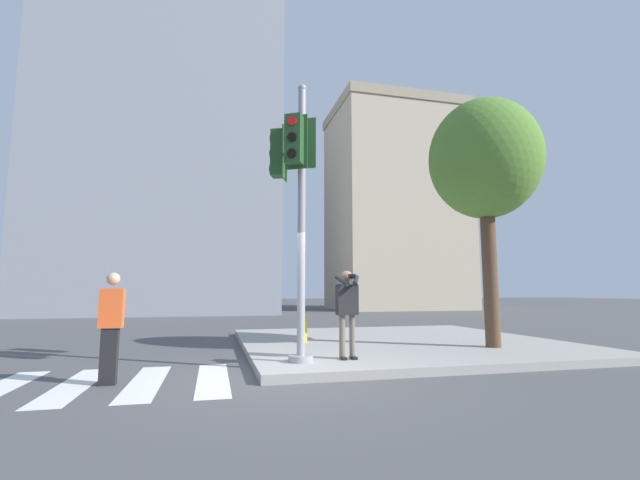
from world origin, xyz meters
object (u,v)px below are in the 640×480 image
at_px(person_photographer, 347,305).
at_px(street_tree, 485,161).
at_px(pedestrian_distant, 111,324).
at_px(fire_hydrant, 303,327).
at_px(traffic_signal_pole, 296,179).

height_order(person_photographer, street_tree, street_tree).
height_order(pedestrian_distant, fire_hydrant, pedestrian_distant).
relative_size(traffic_signal_pole, fire_hydrant, 6.89).
xyz_separation_m(person_photographer, fire_hydrant, (-0.28, 2.79, -0.62)).
height_order(person_photographer, pedestrian_distant, person_photographer).
height_order(traffic_signal_pole, person_photographer, traffic_signal_pole).
bearing_deg(pedestrian_distant, fire_hydrant, 41.87).
bearing_deg(street_tree, pedestrian_distant, -169.73).
bearing_deg(fire_hydrant, traffic_signal_pole, -104.37).
xyz_separation_m(person_photographer, street_tree, (3.76, 0.86, 3.39)).
bearing_deg(fire_hydrant, pedestrian_distant, -138.13).
bearing_deg(person_photographer, street_tree, 12.85).
xyz_separation_m(pedestrian_distant, street_tree, (7.78, 1.41, 3.63)).
height_order(traffic_signal_pole, street_tree, street_tree).
bearing_deg(person_photographer, traffic_signal_pole, -175.30).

